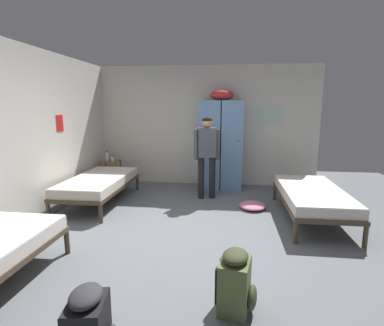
{
  "coord_description": "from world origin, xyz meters",
  "views": [
    {
      "loc": [
        0.51,
        -3.82,
        1.73
      ],
      "look_at": [
        0.0,
        0.28,
        0.95
      ],
      "focal_mm": 28.03,
      "sensor_mm": 36.0,
      "label": 1
    }
  ],
  "objects_px": {
    "locker_bank": "(221,143)",
    "lotion_bottle": "(113,158)",
    "water_bottle": "(107,156)",
    "person_traveler": "(207,150)",
    "clothes_pile_pink": "(253,206)",
    "bed_left_rear": "(99,183)",
    "bed_right": "(312,195)",
    "shelf_unit": "(111,171)",
    "backpack_olive": "(236,283)"
  },
  "relations": [
    {
      "from": "bed_right",
      "to": "locker_bank",
      "type": "bearing_deg",
      "value": 130.88
    },
    {
      "from": "backpack_olive",
      "to": "person_traveler",
      "type": "bearing_deg",
      "value": 98.74
    },
    {
      "from": "locker_bank",
      "to": "person_traveler",
      "type": "bearing_deg",
      "value": -106.51
    },
    {
      "from": "lotion_bottle",
      "to": "shelf_unit",
      "type": "bearing_deg",
      "value": 150.26
    },
    {
      "from": "person_traveler",
      "to": "clothes_pile_pink",
      "type": "height_order",
      "value": "person_traveler"
    },
    {
      "from": "bed_right",
      "to": "backpack_olive",
      "type": "distance_m",
      "value": 2.61
    },
    {
      "from": "shelf_unit",
      "to": "lotion_bottle",
      "type": "bearing_deg",
      "value": -29.74
    },
    {
      "from": "backpack_olive",
      "to": "clothes_pile_pink",
      "type": "distance_m",
      "value": 2.71
    },
    {
      "from": "bed_left_rear",
      "to": "person_traveler",
      "type": "bearing_deg",
      "value": 15.74
    },
    {
      "from": "water_bottle",
      "to": "lotion_bottle",
      "type": "height_order",
      "value": "water_bottle"
    },
    {
      "from": "lotion_bottle",
      "to": "clothes_pile_pink",
      "type": "height_order",
      "value": "lotion_bottle"
    },
    {
      "from": "bed_left_rear",
      "to": "backpack_olive",
      "type": "height_order",
      "value": "backpack_olive"
    },
    {
      "from": "water_bottle",
      "to": "bed_left_rear",
      "type": "bearing_deg",
      "value": -74.41
    },
    {
      "from": "shelf_unit",
      "to": "person_traveler",
      "type": "xyz_separation_m",
      "value": [
        2.15,
        -0.63,
        0.58
      ]
    },
    {
      "from": "water_bottle",
      "to": "lotion_bottle",
      "type": "relative_size",
      "value": 1.71
    },
    {
      "from": "water_bottle",
      "to": "clothes_pile_pink",
      "type": "bearing_deg",
      "value": -20.59
    },
    {
      "from": "bed_left_rear",
      "to": "clothes_pile_pink",
      "type": "relative_size",
      "value": 3.91
    },
    {
      "from": "backpack_olive",
      "to": "locker_bank",
      "type": "bearing_deg",
      "value": 93.61
    },
    {
      "from": "shelf_unit",
      "to": "bed_left_rear",
      "type": "xyz_separation_m",
      "value": [
        0.25,
        -1.16,
        0.04
      ]
    },
    {
      "from": "shelf_unit",
      "to": "person_traveler",
      "type": "relative_size",
      "value": 0.37
    },
    {
      "from": "bed_left_rear",
      "to": "shelf_unit",
      "type": "bearing_deg",
      "value": 102.13
    },
    {
      "from": "locker_bank",
      "to": "water_bottle",
      "type": "bearing_deg",
      "value": -176.38
    },
    {
      "from": "lotion_bottle",
      "to": "backpack_olive",
      "type": "distance_m",
      "value": 4.58
    },
    {
      "from": "locker_bank",
      "to": "backpack_olive",
      "type": "bearing_deg",
      "value": -86.39
    },
    {
      "from": "locker_bank",
      "to": "backpack_olive",
      "type": "xyz_separation_m",
      "value": [
        0.25,
        -3.99,
        -0.71
      ]
    },
    {
      "from": "locker_bank",
      "to": "person_traveler",
      "type": "xyz_separation_m",
      "value": [
        -0.24,
        -0.8,
        -0.04
      ]
    },
    {
      "from": "locker_bank",
      "to": "water_bottle",
      "type": "xyz_separation_m",
      "value": [
        -2.47,
        -0.16,
        -0.3
      ]
    },
    {
      "from": "person_traveler",
      "to": "water_bottle",
      "type": "relative_size",
      "value": 7.08
    },
    {
      "from": "person_traveler",
      "to": "clothes_pile_pink",
      "type": "xyz_separation_m",
      "value": [
        0.83,
        -0.51,
        -0.88
      ]
    },
    {
      "from": "bed_right",
      "to": "water_bottle",
      "type": "height_order",
      "value": "water_bottle"
    },
    {
      "from": "shelf_unit",
      "to": "clothes_pile_pink",
      "type": "relative_size",
      "value": 1.17
    },
    {
      "from": "bed_right",
      "to": "lotion_bottle",
      "type": "distance_m",
      "value": 4.06
    },
    {
      "from": "bed_left_rear",
      "to": "person_traveler",
      "type": "relative_size",
      "value": 1.24
    },
    {
      "from": "person_traveler",
      "to": "clothes_pile_pink",
      "type": "bearing_deg",
      "value": -31.25
    },
    {
      "from": "water_bottle",
      "to": "locker_bank",
      "type": "bearing_deg",
      "value": 3.62
    },
    {
      "from": "clothes_pile_pink",
      "to": "water_bottle",
      "type": "bearing_deg",
      "value": 159.41
    },
    {
      "from": "bed_right",
      "to": "water_bottle",
      "type": "relative_size",
      "value": 8.75
    },
    {
      "from": "lotion_bottle",
      "to": "clothes_pile_pink",
      "type": "bearing_deg",
      "value": -20.53
    },
    {
      "from": "bed_left_rear",
      "to": "person_traveler",
      "type": "xyz_separation_m",
      "value": [
        1.9,
        0.54,
        0.55
      ]
    },
    {
      "from": "shelf_unit",
      "to": "water_bottle",
      "type": "distance_m",
      "value": 0.33
    },
    {
      "from": "backpack_olive",
      "to": "clothes_pile_pink",
      "type": "xyz_separation_m",
      "value": [
        0.34,
        2.68,
        -0.21
      ]
    },
    {
      "from": "water_bottle",
      "to": "clothes_pile_pink",
      "type": "height_order",
      "value": "water_bottle"
    },
    {
      "from": "bed_left_rear",
      "to": "lotion_bottle",
      "type": "distance_m",
      "value": 1.16
    },
    {
      "from": "water_bottle",
      "to": "bed_right",
      "type": "bearing_deg",
      "value": -21.25
    },
    {
      "from": "bed_right",
      "to": "lotion_bottle",
      "type": "height_order",
      "value": "lotion_bottle"
    },
    {
      "from": "person_traveler",
      "to": "lotion_bottle",
      "type": "height_order",
      "value": "person_traveler"
    },
    {
      "from": "lotion_bottle",
      "to": "backpack_olive",
      "type": "xyz_separation_m",
      "value": [
        2.57,
        -3.78,
        -0.37
      ]
    },
    {
      "from": "locker_bank",
      "to": "lotion_bottle",
      "type": "xyz_separation_m",
      "value": [
        -2.32,
        -0.22,
        -0.34
      ]
    },
    {
      "from": "bed_left_rear",
      "to": "lotion_bottle",
      "type": "xyz_separation_m",
      "value": [
        -0.18,
        1.12,
        0.24
      ]
    },
    {
      "from": "bed_right",
      "to": "backpack_olive",
      "type": "bearing_deg",
      "value": -117.62
    }
  ]
}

